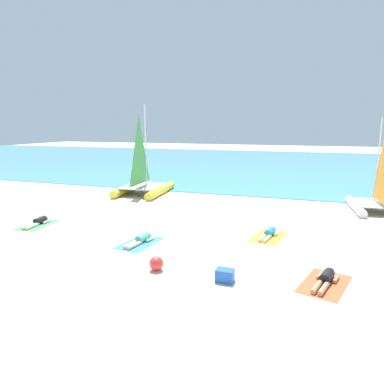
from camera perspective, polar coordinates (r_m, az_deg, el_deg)
ground_plane at (r=21.99m, az=4.65°, el=-0.57°), size 120.00×120.00×0.00m
ocean_water at (r=41.64m, az=11.73°, el=4.66°), size 120.00×40.00×0.05m
sailboat_white at (r=20.07m, az=28.05°, el=-0.87°), size 2.64×3.82×4.73m
sailboat_yellow at (r=22.53m, az=-8.02°, el=1.81°), size 3.09×4.53×5.65m
towel_leftmost at (r=16.93m, az=-24.04°, el=-4.94°), size 1.29×2.00×0.01m
sunbather_leftmost at (r=16.95m, az=-23.94°, el=-4.48°), size 0.58×1.57×0.30m
towel_center_left at (r=13.29m, az=-8.55°, el=-8.28°), size 1.35×2.03×0.01m
sunbather_center_left at (r=13.31m, az=-8.39°, el=-7.69°), size 0.62×1.57×0.30m
towel_center_right at (r=14.18m, az=12.40°, el=-7.20°), size 1.45×2.08×0.01m
sunbather_center_right at (r=14.20m, az=12.50°, el=-6.64°), size 0.70×1.56×0.30m
towel_rightmost at (r=10.64m, az=20.93°, el=-13.91°), size 1.57×2.12×0.01m
sunbather_rightmost at (r=10.65m, az=21.06°, el=-13.16°), size 0.79×1.55×0.30m
beach_ball at (r=10.81m, az=-5.88°, el=-11.59°), size 0.44×0.44×0.44m
cooler_box at (r=10.11m, az=5.41°, el=-13.47°), size 0.50×0.36×0.36m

